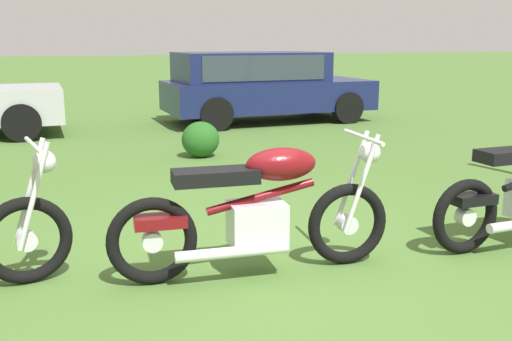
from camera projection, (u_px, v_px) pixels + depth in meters
ground_plane at (269, 271)px, 4.31m from camera, size 120.00×120.00×0.00m
motorcycle_maroon at (258, 211)px, 4.17m from camera, size 2.10×0.64×1.02m
car_navy at (259, 82)px, 11.91m from camera, size 4.21×1.92×1.43m
shrub_low at (201, 139)px, 8.42m from camera, size 0.55×0.49×0.52m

